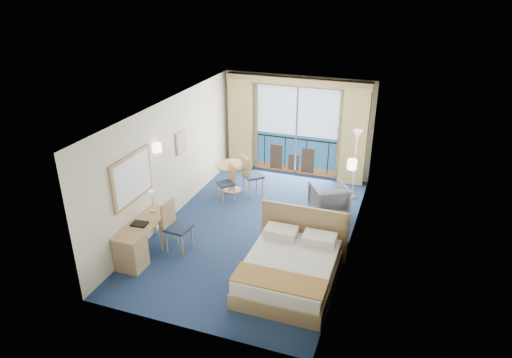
# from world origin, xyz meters

# --- Properties ---
(floor) EXTENTS (6.50, 6.50, 0.00)m
(floor) POSITION_xyz_m (0.00, 0.00, 0.00)
(floor) COLOR navy
(floor) RESTS_ON ground
(room_walls) EXTENTS (4.04, 6.54, 2.72)m
(room_walls) POSITION_xyz_m (0.00, 0.00, 1.78)
(room_walls) COLOR beige
(room_walls) RESTS_ON ground
(balcony_door) EXTENTS (2.36, 0.03, 2.52)m
(balcony_door) POSITION_xyz_m (-0.01, 3.22, 1.14)
(balcony_door) COLOR navy
(balcony_door) RESTS_ON room_walls
(curtain_left) EXTENTS (0.65, 0.22, 2.55)m
(curtain_left) POSITION_xyz_m (-1.55, 3.07, 1.28)
(curtain_left) COLOR tan
(curtain_left) RESTS_ON room_walls
(curtain_right) EXTENTS (0.65, 0.22, 2.55)m
(curtain_right) POSITION_xyz_m (1.55, 3.07, 1.28)
(curtain_right) COLOR tan
(curtain_right) RESTS_ON room_walls
(pelmet) EXTENTS (3.80, 0.25, 0.18)m
(pelmet) POSITION_xyz_m (0.00, 3.10, 2.58)
(pelmet) COLOR tan
(pelmet) RESTS_ON room_walls
(mirror) EXTENTS (0.05, 1.25, 0.95)m
(mirror) POSITION_xyz_m (-1.97, -1.50, 1.55)
(mirror) COLOR tan
(mirror) RESTS_ON room_walls
(wall_print) EXTENTS (0.04, 0.42, 0.52)m
(wall_print) POSITION_xyz_m (-1.97, 0.45, 1.60)
(wall_print) COLOR tan
(wall_print) RESTS_ON room_walls
(sconce_left) EXTENTS (0.18, 0.18, 0.18)m
(sconce_left) POSITION_xyz_m (-1.94, -0.60, 1.85)
(sconce_left) COLOR #FFE3B2
(sconce_left) RESTS_ON room_walls
(sconce_right) EXTENTS (0.18, 0.18, 0.18)m
(sconce_right) POSITION_xyz_m (1.94, -0.15, 1.85)
(sconce_right) COLOR #FFE3B2
(sconce_right) RESTS_ON room_walls
(bed) EXTENTS (1.70, 2.03, 1.07)m
(bed) POSITION_xyz_m (1.20, -1.58, 0.30)
(bed) COLOR tan
(bed) RESTS_ON ground
(nightstand) EXTENTS (0.46, 0.44, 0.60)m
(nightstand) POSITION_xyz_m (1.75, -0.09, 0.30)
(nightstand) COLOR tan
(nightstand) RESTS_ON ground
(phone) EXTENTS (0.20, 0.17, 0.07)m
(phone) POSITION_xyz_m (1.76, -0.04, 0.64)
(phone) COLOR silver
(phone) RESTS_ON nightstand
(armchair) EXTENTS (1.06, 1.07, 0.71)m
(armchair) POSITION_xyz_m (1.32, 1.24, 0.36)
(armchair) COLOR #4E545F
(armchair) RESTS_ON ground
(floor_lamp) EXTENTS (0.24, 0.24, 1.74)m
(floor_lamp) POSITION_xyz_m (1.73, 2.23, 1.32)
(floor_lamp) COLOR silver
(floor_lamp) RESTS_ON ground
(desk) EXTENTS (0.52, 1.50, 0.70)m
(desk) POSITION_xyz_m (-1.73, -2.03, 0.39)
(desk) COLOR tan
(desk) RESTS_ON ground
(desk_chair) EXTENTS (0.49, 0.48, 1.05)m
(desk_chair) POSITION_xyz_m (-1.27, -1.30, 0.59)
(desk_chair) COLOR #1E2B48
(desk_chair) RESTS_ON ground
(folder) EXTENTS (0.32, 0.26, 0.03)m
(folder) POSITION_xyz_m (-1.77, -1.73, 0.72)
(folder) COLOR black
(folder) RESTS_ON desk
(desk_lamp) EXTENTS (0.12, 0.12, 0.46)m
(desk_lamp) POSITION_xyz_m (-1.78, -1.20, 1.05)
(desk_lamp) COLOR silver
(desk_lamp) RESTS_ON desk
(round_table) EXTENTS (0.80, 0.80, 0.72)m
(round_table) POSITION_xyz_m (-1.22, 1.57, 0.55)
(round_table) COLOR tan
(round_table) RESTS_ON ground
(table_chair_a) EXTENTS (0.64, 0.63, 1.04)m
(table_chair_a) POSITION_xyz_m (-0.72, 1.52, 0.58)
(table_chair_a) COLOR #1E2B48
(table_chair_a) RESTS_ON ground
(table_chair_b) EXTENTS (0.54, 0.54, 0.87)m
(table_chair_b) POSITION_xyz_m (-1.12, 1.13, 0.49)
(table_chair_b) COLOR #1E2B48
(table_chair_b) RESTS_ON ground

